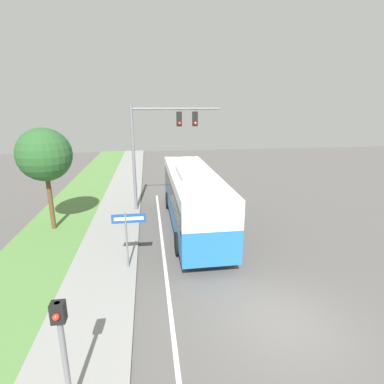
{
  "coord_description": "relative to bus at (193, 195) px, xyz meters",
  "views": [
    {
      "loc": [
        -4.13,
        -7.45,
        6.61
      ],
      "look_at": [
        -1.63,
        9.51,
        1.75
      ],
      "focal_mm": 28.0,
      "sensor_mm": 36.0,
      "label": 1
    }
  ],
  "objects": [
    {
      "name": "sidewalk",
      "position": [
        -4.45,
        -8.5,
        -1.83
      ],
      "size": [
        2.8,
        80.0,
        0.12
      ],
      "color": "gray",
      "rests_on": "ground_plane"
    },
    {
      "name": "bus",
      "position": [
        0.0,
        0.0,
        0.0
      ],
      "size": [
        2.63,
        10.96,
        3.42
      ],
      "color": "#236BB7",
      "rests_on": "ground_plane"
    },
    {
      "name": "pedestrian_signal",
      "position": [
        -4.31,
        -10.46,
        0.05
      ],
      "size": [
        0.28,
        0.34,
        2.83
      ],
      "color": "slate",
      "rests_on": "ground_plane"
    },
    {
      "name": "street_sign",
      "position": [
        -3.32,
        -4.38,
        -0.1
      ],
      "size": [
        1.39,
        0.08,
        2.53
      ],
      "color": "slate",
      "rests_on": "ground_plane"
    },
    {
      "name": "lane_divider_near",
      "position": [
        -1.85,
        -8.5,
        -1.89
      ],
      "size": [
        0.14,
        30.0,
        0.01
      ],
      "color": "silver",
      "rests_on": "ground_plane"
    },
    {
      "name": "signal_gantry",
      "position": [
        -1.69,
        3.14,
        2.89
      ],
      "size": [
        5.58,
        0.41,
        6.78
      ],
      "color": "slate",
      "rests_on": "ground_plane"
    },
    {
      "name": "ground_plane",
      "position": [
        1.75,
        -8.5,
        -1.89
      ],
      "size": [
        80.0,
        80.0,
        0.0
      ],
      "primitive_type": "plane",
      "color": "#565451"
    },
    {
      "name": "roadside_tree",
      "position": [
        -7.75,
        0.55,
        2.32
      ],
      "size": [
        2.79,
        2.79,
        5.53
      ],
      "color": "brown",
      "rests_on": "grass_verge"
    }
  ]
}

